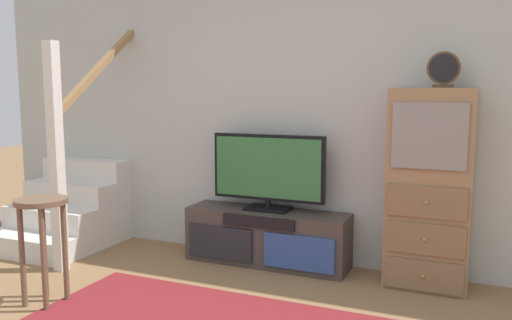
{
  "coord_description": "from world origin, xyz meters",
  "views": [
    {
      "loc": [
        1.26,
        -1.65,
        1.42
      ],
      "look_at": [
        -0.27,
        1.9,
        0.91
      ],
      "focal_mm": 36.34,
      "sensor_mm": 36.0,
      "label": 1
    }
  ],
  "objects_px": {
    "media_console": "(267,237)",
    "bar_stool_near": "(42,226)",
    "television": "(268,170)",
    "desk_clock": "(444,70)",
    "side_cabinet": "(429,189)"
  },
  "relations": [
    {
      "from": "media_console",
      "to": "television",
      "type": "xyz_separation_m",
      "value": [
        0.0,
        0.02,
        0.56
      ]
    },
    {
      "from": "media_console",
      "to": "television",
      "type": "bearing_deg",
      "value": 90.0
    },
    {
      "from": "media_console",
      "to": "side_cabinet",
      "type": "height_order",
      "value": "side_cabinet"
    },
    {
      "from": "media_console",
      "to": "desk_clock",
      "type": "xyz_separation_m",
      "value": [
        1.32,
        -0.0,
        1.34
      ]
    },
    {
      "from": "bar_stool_near",
      "to": "side_cabinet",
      "type": "bearing_deg",
      "value": 30.39
    },
    {
      "from": "desk_clock",
      "to": "television",
      "type": "bearing_deg",
      "value": 178.75
    },
    {
      "from": "desk_clock",
      "to": "bar_stool_near",
      "type": "height_order",
      "value": "desk_clock"
    },
    {
      "from": "desk_clock",
      "to": "side_cabinet",
      "type": "bearing_deg",
      "value": 166.4
    },
    {
      "from": "media_console",
      "to": "television",
      "type": "relative_size",
      "value": 1.41
    },
    {
      "from": "media_console",
      "to": "desk_clock",
      "type": "bearing_deg",
      "value": -0.21
    },
    {
      "from": "media_console",
      "to": "bar_stool_near",
      "type": "relative_size",
      "value": 1.88
    },
    {
      "from": "bar_stool_near",
      "to": "television",
      "type": "bearing_deg",
      "value": 52.35
    },
    {
      "from": "desk_clock",
      "to": "bar_stool_near",
      "type": "relative_size",
      "value": 0.34
    },
    {
      "from": "television",
      "to": "side_cabinet",
      "type": "bearing_deg",
      "value": -0.63
    },
    {
      "from": "television",
      "to": "side_cabinet",
      "type": "height_order",
      "value": "side_cabinet"
    }
  ]
}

